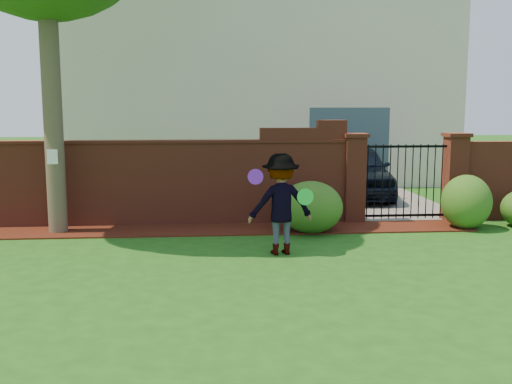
{
  "coord_description": "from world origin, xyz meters",
  "views": [
    {
      "loc": [
        -0.66,
        -8.06,
        2.45
      ],
      "look_at": [
        0.11,
        1.4,
        1.05
      ],
      "focal_mm": 41.06,
      "sensor_mm": 36.0,
      "label": 1
    }
  ],
  "objects": [
    {
      "name": "pillar_left",
      "position": [
        2.4,
        4.0,
        0.96
      ],
      "size": [
        0.5,
        0.5,
        1.88
      ],
      "color": "maroon",
      "rests_on": "ground"
    },
    {
      "name": "pillar_right",
      "position": [
        4.6,
        4.0,
        0.96
      ],
      "size": [
        0.5,
        0.5,
        1.88
      ],
      "color": "maroon",
      "rests_on": "ground"
    },
    {
      "name": "car",
      "position": [
        3.28,
        7.24,
        0.71
      ],
      "size": [
        2.06,
        4.32,
        1.43
      ],
      "primitive_type": "imported",
      "rotation": [
        0.0,
        0.0,
        -0.09
      ],
      "color": "black",
      "rests_on": "ground"
    },
    {
      "name": "ground",
      "position": [
        0.0,
        0.0,
        -0.01
      ],
      "size": [
        80.0,
        80.0,
        0.01
      ],
      "primitive_type": "cube",
      "color": "#1B4E13",
      "rests_on": "ground"
    },
    {
      "name": "paper_notice",
      "position": [
        -3.6,
        3.21,
        1.5
      ],
      "size": [
        0.2,
        0.01,
        0.28
      ],
      "primitive_type": "cube",
      "color": "white",
      "rests_on": "tree"
    },
    {
      "name": "mulch_bed",
      "position": [
        -0.95,
        3.34,
        0.01
      ],
      "size": [
        11.1,
        1.08,
        0.03
      ],
      "primitive_type": "cube",
      "color": "#361209",
      "rests_on": "ground"
    },
    {
      "name": "man",
      "position": [
        0.52,
        1.39,
        0.84
      ],
      "size": [
        1.15,
        0.75,
        1.68
      ],
      "primitive_type": "imported",
      "rotation": [
        0.0,
        0.0,
        3.26
      ],
      "color": "gray",
      "rests_on": "ground"
    },
    {
      "name": "shrub_middle",
      "position": [
        4.47,
        3.11,
        0.55
      ],
      "size": [
        0.99,
        0.99,
        1.09
      ],
      "primitive_type": "ellipsoid",
      "color": "#1F5319",
      "rests_on": "ground"
    },
    {
      "name": "iron_gate",
      "position": [
        3.5,
        4.0,
        0.85
      ],
      "size": [
        1.78,
        0.03,
        1.6
      ],
      "color": "black",
      "rests_on": "ground"
    },
    {
      "name": "frisbee_green",
      "position": [
        0.9,
        1.27,
        0.98
      ],
      "size": [
        0.28,
        0.08,
        0.28
      ],
      "primitive_type": "cylinder",
      "rotation": [
        1.43,
        0.0,
        0.07
      ],
      "color": "green",
      "rests_on": "man"
    },
    {
      "name": "brick_wall",
      "position": [
        -2.01,
        4.0,
        0.93
      ],
      "size": [
        8.7,
        0.31,
        2.16
      ],
      "color": "maroon",
      "rests_on": "ground"
    },
    {
      "name": "frisbee_purple",
      "position": [
        0.09,
        1.25,
        1.32
      ],
      "size": [
        0.26,
        0.08,
        0.25
      ],
      "primitive_type": "cylinder",
      "rotation": [
        1.36,
        0.0,
        -0.03
      ],
      "color": "purple",
      "rests_on": "man"
    },
    {
      "name": "house",
      "position": [
        1.0,
        12.0,
        3.16
      ],
      "size": [
        12.4,
        6.4,
        6.3
      ],
      "color": "beige",
      "rests_on": "ground"
    },
    {
      "name": "driveway",
      "position": [
        3.5,
        8.0,
        0.01
      ],
      "size": [
        3.2,
        8.0,
        0.01
      ],
      "primitive_type": "cube",
      "color": "slate",
      "rests_on": "ground"
    },
    {
      "name": "shrub_left",
      "position": [
        1.31,
        2.99,
        0.51
      ],
      "size": [
        1.24,
        1.24,
        1.01
      ],
      "primitive_type": "ellipsoid",
      "color": "#1F5319",
      "rests_on": "ground"
    }
  ]
}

